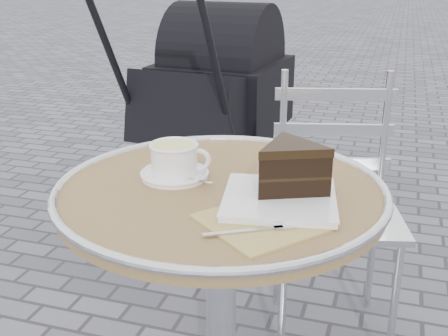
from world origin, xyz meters
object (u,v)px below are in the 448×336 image
(cafe_table, at_px, (221,254))
(cappuccino_set, at_px, (175,162))
(baby_stroller, at_px, (213,108))
(bistro_chair, at_px, (334,176))
(cake_plate_set, at_px, (288,175))

(cafe_table, bearing_deg, cappuccino_set, 167.25)
(cappuccino_set, height_order, baby_stroller, baby_stroller)
(cappuccino_set, relative_size, bistro_chair, 0.20)
(cake_plate_set, height_order, baby_stroller, baby_stroller)
(cake_plate_set, bearing_deg, cappuccino_set, 158.83)
(cafe_table, height_order, baby_stroller, baby_stroller)
(cake_plate_set, bearing_deg, cafe_table, 160.06)
(cafe_table, distance_m, baby_stroller, 1.51)
(bistro_chair, bearing_deg, cake_plate_set, -106.70)
(cake_plate_set, height_order, bistro_chair, bistro_chair)
(cafe_table, relative_size, cake_plate_set, 2.05)
(cake_plate_set, bearing_deg, baby_stroller, 103.86)
(cappuccino_set, height_order, cake_plate_set, cake_plate_set)
(cafe_table, xyz_separation_m, cake_plate_set, (0.15, -0.03, 0.22))
(cafe_table, relative_size, cappuccino_set, 4.28)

